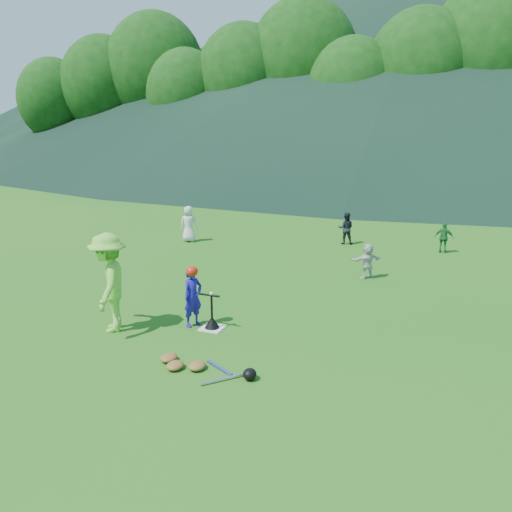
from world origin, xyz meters
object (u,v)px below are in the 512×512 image
at_px(adult_coach, 109,283).
at_px(batting_tee, 212,322).
at_px(fielder_b, 346,228).
at_px(fielder_a, 189,224).
at_px(batter_child, 193,297).
at_px(equipment_pile, 197,366).
at_px(home_plate, 212,328).
at_px(fielder_c, 444,238).
at_px(fielder_d, 368,261).

height_order(adult_coach, batting_tee, adult_coach).
bearing_deg(fielder_b, fielder_a, 6.57).
xyz_separation_m(fielder_a, fielder_b, (5.24, 1.58, -0.08)).
height_order(adult_coach, fielder_b, adult_coach).
relative_size(batter_child, equipment_pile, 0.68).
bearing_deg(fielder_b, equipment_pile, 76.59).
height_order(fielder_a, fielder_b, fielder_a).
distance_m(home_plate, fielder_c, 9.32).
distance_m(adult_coach, fielder_c, 10.91).
height_order(fielder_a, batting_tee, fielder_a).
relative_size(home_plate, batting_tee, 0.66).
height_order(fielder_b, fielder_c, fielder_b).
bearing_deg(fielder_c, fielder_d, 69.75).
height_order(fielder_d, equipment_pile, fielder_d).
xyz_separation_m(adult_coach, fielder_c, (6.09, 9.04, -0.49)).
relative_size(fielder_c, batting_tee, 1.46).
bearing_deg(fielder_a, fielder_c, 174.15).
xyz_separation_m(home_plate, fielder_c, (4.26, 8.28, 0.49)).
xyz_separation_m(fielder_b, fielder_c, (3.18, -0.15, -0.05)).
distance_m(home_plate, batter_child, 0.74).
bearing_deg(fielder_d, adult_coach, 13.14).
height_order(home_plate, equipment_pile, equipment_pile).
distance_m(fielder_d, batting_tee, 5.18).
relative_size(fielder_d, batting_tee, 1.40).
relative_size(fielder_a, batting_tee, 1.86).
relative_size(home_plate, fielder_a, 0.36).
bearing_deg(home_plate, fielder_b, 82.72).
relative_size(fielder_a, equipment_pile, 0.70).
bearing_deg(fielder_d, fielder_c, -155.36).
height_order(home_plate, fielder_c, fielder_c).
bearing_deg(fielder_c, adult_coach, 62.60).
height_order(batter_child, fielder_a, fielder_a).
bearing_deg(adult_coach, fielder_c, 119.52).
distance_m(batter_child, equipment_pile, 2.01).
bearing_deg(adult_coach, batter_child, 91.94).
bearing_deg(batter_child, home_plate, -68.77).
relative_size(batter_child, adult_coach, 0.63).
distance_m(home_plate, equipment_pile, 1.76).
distance_m(fielder_a, fielder_b, 5.47).
height_order(fielder_b, equipment_pile, fielder_b).
height_order(batter_child, equipment_pile, batter_child).
distance_m(home_plate, adult_coach, 2.21).
relative_size(fielder_b, batting_tee, 1.61).
relative_size(adult_coach, batting_tee, 2.89).
relative_size(batter_child, fielder_c, 1.24).
relative_size(home_plate, fielder_d, 0.47).
bearing_deg(adult_coach, fielder_d, 115.17).
bearing_deg(equipment_pile, batting_tee, 107.19).
height_order(home_plate, batter_child, batter_child).
height_order(fielder_c, batting_tee, fielder_c).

